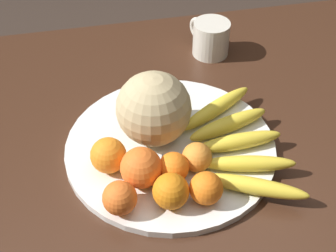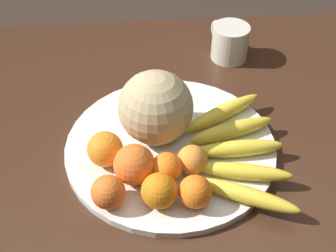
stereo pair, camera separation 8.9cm
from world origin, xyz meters
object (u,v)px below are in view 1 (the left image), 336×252
orange_front_left (171,191)px  orange_top_small (174,167)px  orange_back_left (141,168)px  orange_side_extra (197,157)px  kitchen_table (174,189)px  orange_back_right (109,156)px  banana_bunch (235,142)px  produce_tag (140,155)px  melon (154,109)px  fruit_bowl (168,147)px  ceramic_mug (210,38)px  orange_mid_center (206,188)px  orange_front_right (120,198)px

orange_front_left → orange_top_small: size_ratio=1.13×
orange_back_left → orange_side_extra: orange_back_left is taller
kitchen_table → orange_back_right: 0.18m
banana_bunch → produce_tag: size_ratio=3.80×
melon → banana_bunch: size_ratio=0.43×
kitchen_table → orange_side_extra: 0.13m
fruit_bowl → ceramic_mug: (-0.17, -0.31, 0.04)m
ceramic_mug → orange_front_left: bearing=66.4°
fruit_bowl → orange_side_extra: size_ratio=7.39×
orange_top_small → ceramic_mug: 0.44m
orange_side_extra → orange_top_small: bearing=18.5°
orange_mid_center → ceramic_mug: bearing=-106.6°
melon → orange_back_left: melon is taller
orange_front_left → melon: bearing=-91.1°
produce_tag → orange_front_right: bearing=86.7°
orange_back_left → ceramic_mug: (-0.24, -0.40, -0.01)m
melon → orange_back_left: size_ratio=1.93×
melon → ceramic_mug: bearing=-124.5°
orange_side_extra → produce_tag: orange_side_extra is taller
orange_front_left → fruit_bowl: bearing=-100.0°
kitchen_table → ceramic_mug: (-0.17, -0.35, 0.12)m
kitchen_table → orange_mid_center: 0.17m
orange_back_left → orange_side_extra: bearing=-173.1°
fruit_bowl → orange_top_small: size_ratio=7.32×
orange_back_left → ceramic_mug: size_ratio=0.64×
melon → orange_back_left: (0.04, 0.11, -0.04)m
kitchen_table → produce_tag: bearing=-15.7°
orange_mid_center → orange_back_left: (0.10, -0.06, 0.01)m
ceramic_mug → kitchen_table: bearing=64.3°
orange_top_small → produce_tag: bearing=-52.7°
fruit_bowl → orange_mid_center: (-0.04, 0.15, 0.04)m
kitchen_table → banana_bunch: 0.16m
kitchen_table → fruit_bowl: bearing=-82.7°
fruit_bowl → banana_bunch: banana_bunch is taller
orange_mid_center → melon: bearing=-71.7°
orange_back_left → produce_tag: (-0.01, -0.06, -0.04)m
banana_bunch → orange_top_small: 0.14m
fruit_bowl → melon: melon is taller
fruit_bowl → produce_tag: size_ratio=4.71×
kitchen_table → orange_front_right: size_ratio=25.07×
melon → banana_bunch: (-0.15, 0.07, -0.06)m
kitchen_table → orange_back_left: size_ratio=20.02×
banana_bunch → orange_back_left: orange_back_left is taller
orange_side_extra → orange_front_left: bearing=47.8°
orange_mid_center → ceramic_mug: (-0.14, -0.46, -0.00)m
fruit_bowl → orange_side_extra: bearing=119.2°
kitchen_table → orange_side_extra: (-0.03, 0.03, 0.12)m
orange_side_extra → kitchen_table: bearing=-43.8°
fruit_bowl → orange_side_extra: (-0.04, 0.07, 0.04)m
fruit_bowl → kitchen_table: bearing=97.3°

